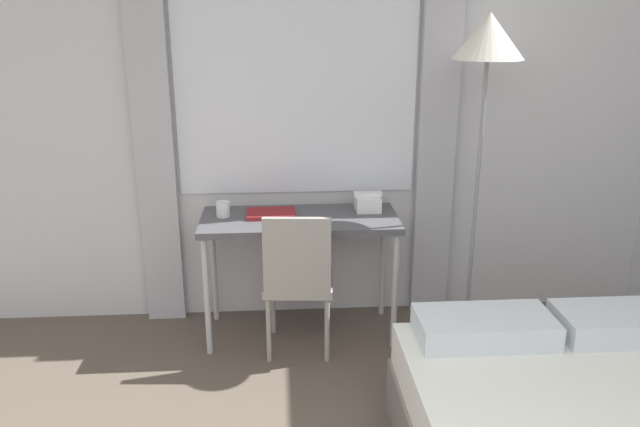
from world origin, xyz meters
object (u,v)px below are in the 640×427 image
Objects in this scene: book at (271,213)px; standing_lamp at (487,60)px; desk_chair at (298,275)px; telephone at (368,202)px; desk at (300,228)px; mug at (223,209)px.

standing_lamp is at bearing -7.03° from book.
standing_lamp is at bearing 11.66° from desk_chair.
telephone is 0.61× the size of book.
desk is at bearing -164.62° from telephone.
desk_chair is at bearing -33.41° from mug.
standing_lamp is at bearing -19.83° from telephone.
desk_chair is 0.67m from telephone.
mug is at bearing 174.10° from desk.
telephone is (-0.62, 0.22, -0.88)m from standing_lamp.
book is at bearing -173.19° from telephone.
desk_chair is 4.87× the size of telephone.
desk is 0.20m from book.
book is at bearing 172.97° from standing_lamp.
telephone is at bearing 4.52° from mug.
desk_chair reaches higher than book.
desk_chair is 0.45× the size of standing_lamp.
book is 0.29m from mug.
desk_chair is at bearing -94.91° from desk.
desk_chair is (-0.02, -0.24, -0.21)m from desk.
desk is 3.96× the size of book.
desk is 0.48m from mug.
standing_lamp is 1.10m from telephone.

